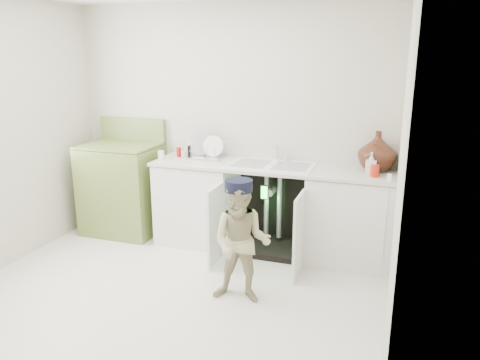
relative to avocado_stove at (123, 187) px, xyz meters
name	(u,v)px	position (x,y,z in m)	size (l,w,h in m)	color
ground	(170,295)	(1.17, -1.18, -0.52)	(3.50, 3.50, 0.00)	silver
room_shell	(164,151)	(1.17, -1.18, 0.73)	(6.00, 5.50, 1.26)	#BEB8A3
counter_run	(275,205)	(1.76, 0.03, -0.03)	(2.44, 1.02, 1.27)	silver
avocado_stove	(123,187)	(0.00, 0.00, 0.00)	(0.81, 0.65, 1.26)	olive
repair_worker	(241,242)	(1.76, -1.05, 0.00)	(0.53, 0.95, 1.03)	tan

